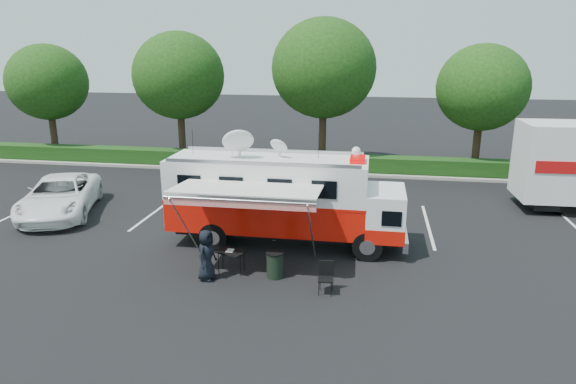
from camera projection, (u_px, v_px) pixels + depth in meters
name	position (u px, v px, depth m)	size (l,w,h in m)	color
ground_plane	(286.00, 244.00, 19.40)	(120.00, 120.00, 0.00)	black
back_border	(343.00, 85.00, 30.08)	(60.00, 6.14, 8.87)	#9E998E
stall_lines	(286.00, 218.00, 22.33)	(24.12, 5.50, 0.01)	silver
command_truck	(284.00, 198.00, 18.92)	(8.75, 2.41, 4.20)	black
awning	(246.00, 192.00, 16.43)	(4.78, 2.48, 2.89)	silver
white_suv	(62.00, 214.00, 22.88)	(2.74, 5.94, 1.65)	white
person	(208.00, 279.00, 16.47)	(0.81, 0.53, 1.66)	black
folding_table	(231.00, 253.00, 16.75)	(1.06, 0.92, 0.76)	black
folding_chair	(326.00, 274.00, 15.48)	(0.50, 0.52, 0.97)	black
trash_bin	(275.00, 265.00, 16.49)	(0.58, 0.58, 0.86)	black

